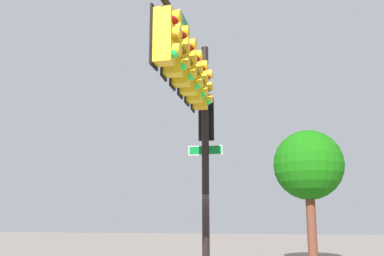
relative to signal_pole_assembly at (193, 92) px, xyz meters
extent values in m
cylinder|color=black|center=(-1.72, -0.20, -1.53)|extent=(0.20, 0.20, 6.69)
cylinder|color=black|center=(0.57, 0.03, 1.13)|extent=(4.60, 0.61, 0.14)
cylinder|color=black|center=(-0.69, -0.10, 0.63)|extent=(2.11, 0.30, 1.07)
cube|color=yellow|center=(-1.02, -0.13, 0.38)|extent=(0.37, 0.40, 1.10)
cube|color=black|center=(-0.99, -0.33, 0.38)|extent=(0.44, 0.10, 1.22)
sphere|color=maroon|center=(-1.05, 0.07, 0.72)|extent=(0.22, 0.22, 0.22)
cylinder|color=yellow|center=(-1.06, 0.13, 0.77)|extent=(0.25, 0.17, 0.23)
sphere|color=#855607|center=(-1.05, 0.07, 0.38)|extent=(0.22, 0.22, 0.22)
cylinder|color=yellow|center=(-1.06, 0.13, 0.43)|extent=(0.25, 0.17, 0.23)
sphere|color=#20FF59|center=(-1.05, 0.07, 0.04)|extent=(0.22, 0.22, 0.22)
cylinder|color=yellow|center=(-1.06, 0.13, 0.09)|extent=(0.25, 0.17, 0.23)
cube|color=yellow|center=(-0.31, -0.06, 0.38)|extent=(0.35, 0.39, 1.10)
cube|color=black|center=(-0.29, -0.26, 0.38)|extent=(0.44, 0.08, 1.22)
sphere|color=maroon|center=(-0.33, 0.14, 0.72)|extent=(0.22, 0.22, 0.22)
cylinder|color=yellow|center=(-0.34, 0.20, 0.77)|extent=(0.24, 0.16, 0.23)
sphere|color=#855607|center=(-0.33, 0.14, 0.38)|extent=(0.22, 0.22, 0.22)
cylinder|color=yellow|center=(-0.34, 0.20, 0.43)|extent=(0.24, 0.16, 0.23)
sphere|color=#20FF59|center=(-0.33, 0.14, 0.04)|extent=(0.22, 0.22, 0.22)
cylinder|color=yellow|center=(-0.34, 0.20, 0.09)|extent=(0.24, 0.16, 0.23)
cube|color=yellow|center=(0.39, 0.01, 0.38)|extent=(0.35, 0.39, 1.10)
cube|color=black|center=(0.41, -0.18, 0.38)|extent=(0.44, 0.08, 1.22)
sphere|color=maroon|center=(0.37, 0.21, 0.72)|extent=(0.22, 0.22, 0.22)
cylinder|color=yellow|center=(0.37, 0.27, 0.77)|extent=(0.24, 0.16, 0.23)
sphere|color=#855607|center=(0.37, 0.21, 0.38)|extent=(0.22, 0.22, 0.22)
cylinder|color=yellow|center=(0.37, 0.27, 0.43)|extent=(0.24, 0.16, 0.23)
sphere|color=#20FF59|center=(0.37, 0.21, 0.04)|extent=(0.22, 0.22, 0.22)
cylinder|color=yellow|center=(0.37, 0.27, 0.09)|extent=(0.24, 0.16, 0.23)
cube|color=yellow|center=(1.10, 0.09, 0.38)|extent=(0.36, 0.39, 1.10)
cube|color=black|center=(1.12, -0.11, 0.38)|extent=(0.44, 0.09, 1.22)
sphere|color=maroon|center=(1.08, 0.29, 0.72)|extent=(0.22, 0.22, 0.22)
cylinder|color=yellow|center=(1.07, 0.35, 0.77)|extent=(0.25, 0.16, 0.23)
sphere|color=#855607|center=(1.08, 0.29, 0.38)|extent=(0.22, 0.22, 0.22)
cylinder|color=yellow|center=(1.07, 0.35, 0.43)|extent=(0.25, 0.16, 0.23)
sphere|color=#20FF59|center=(1.08, 0.29, 0.04)|extent=(0.22, 0.22, 0.22)
cylinder|color=yellow|center=(1.07, 0.35, 0.09)|extent=(0.25, 0.16, 0.23)
cube|color=yellow|center=(1.80, 0.16, 0.38)|extent=(0.37, 0.40, 1.10)
cube|color=black|center=(1.83, -0.04, 0.38)|extent=(0.44, 0.10, 1.22)
sphere|color=maroon|center=(1.78, 0.36, 0.72)|extent=(0.22, 0.22, 0.22)
cylinder|color=yellow|center=(1.77, 0.42, 0.77)|extent=(0.25, 0.17, 0.23)
sphere|color=#855607|center=(1.78, 0.36, 0.38)|extent=(0.22, 0.22, 0.22)
cylinder|color=yellow|center=(1.77, 0.42, 0.43)|extent=(0.25, 0.17, 0.23)
sphere|color=#20FF59|center=(1.78, 0.36, 0.04)|extent=(0.22, 0.22, 0.22)
cylinder|color=yellow|center=(1.77, 0.42, 0.09)|extent=(0.25, 0.17, 0.23)
cube|color=yellow|center=(2.51, 0.23, 0.38)|extent=(0.35, 0.38, 1.10)
cube|color=black|center=(2.53, 0.03, 0.38)|extent=(0.44, 0.07, 1.22)
sphere|color=maroon|center=(2.49, 0.43, 0.72)|extent=(0.22, 0.22, 0.22)
cylinder|color=yellow|center=(2.49, 0.49, 0.77)|extent=(0.24, 0.16, 0.23)
sphere|color=#855607|center=(2.49, 0.43, 0.38)|extent=(0.22, 0.22, 0.22)
cylinder|color=yellow|center=(2.49, 0.49, 0.43)|extent=(0.24, 0.16, 0.23)
sphere|color=#20FF59|center=(2.49, 0.43, 0.04)|extent=(0.22, 0.22, 0.22)
cylinder|color=yellow|center=(2.49, 0.49, 0.09)|extent=(0.24, 0.16, 0.23)
cube|color=yellow|center=(-2.07, -0.24, -0.27)|extent=(0.39, 0.36, 1.10)
cube|color=black|center=(-1.87, -0.22, -0.27)|extent=(0.08, 0.44, 1.22)
sphere|color=maroon|center=(-2.27, -0.26, 0.07)|extent=(0.22, 0.22, 0.22)
cylinder|color=yellow|center=(-2.33, -0.27, 0.12)|extent=(0.16, 0.24, 0.23)
sphere|color=#855607|center=(-2.27, -0.26, -0.27)|extent=(0.22, 0.22, 0.22)
cylinder|color=yellow|center=(-2.33, -0.27, -0.22)|extent=(0.16, 0.24, 0.23)
sphere|color=#20FF59|center=(-2.27, -0.26, -0.61)|extent=(0.22, 0.22, 0.22)
cylinder|color=yellow|center=(-2.33, -0.27, -0.56)|extent=(0.16, 0.24, 0.23)
cube|color=white|center=(0.80, 0.06, 1.43)|extent=(0.94, 0.12, 0.26)
cube|color=#127935|center=(0.80, 0.06, 1.43)|extent=(0.90, 0.12, 0.22)
cube|color=white|center=(-1.72, -0.20, -1.17)|extent=(0.12, 0.94, 0.26)
cube|color=#096E29|center=(-1.72, -0.20, -1.17)|extent=(0.12, 0.90, 0.22)
cylinder|color=brown|center=(-10.96, 1.93, -3.39)|extent=(0.42, 0.42, 2.98)
sphere|color=#15650D|center=(-10.96, 1.93, -0.56)|extent=(3.15, 3.15, 3.15)
camera|label=1|loc=(10.08, 3.27, -3.10)|focal=42.55mm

